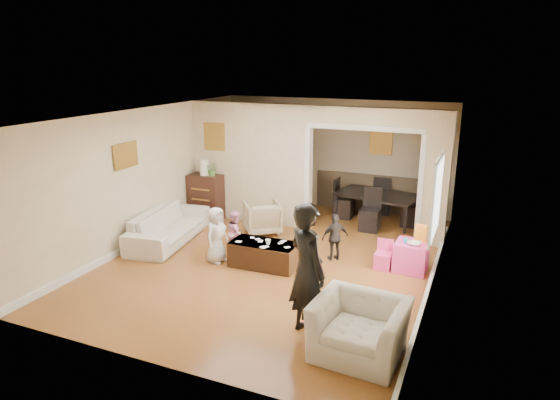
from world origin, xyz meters
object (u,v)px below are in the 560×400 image
at_px(armchair_back, 262,217).
at_px(play_table, 411,256).
at_px(table_lamp, 205,167).
at_px(dining_table, 377,208).
at_px(child_toddler, 335,237).
at_px(armchair_front, 359,329).
at_px(child_kneel_b, 236,233).
at_px(coffee_table, 264,254).
at_px(dresser, 206,197).
at_px(coffee_cup, 268,242).
at_px(cyan_cup, 406,240).
at_px(adult_person, 307,270).
at_px(child_kneel_a, 217,235).
at_px(sofa, 169,226).

relative_size(armchair_back, play_table, 1.35).
relative_size(armchair_back, table_lamp, 2.00).
relative_size(dining_table, child_toddler, 2.08).
height_order(armchair_front, child_kneel_b, child_kneel_b).
relative_size(coffee_table, play_table, 2.18).
distance_m(dresser, play_table, 4.80).
xyz_separation_m(coffee_cup, cyan_cup, (2.18, 0.81, 0.07)).
bearing_deg(child_toddler, child_kneel_b, -26.81).
bearing_deg(play_table, coffee_cup, -159.26).
height_order(cyan_cup, adult_person, adult_person).
bearing_deg(child_kneel_a, cyan_cup, -64.97).
distance_m(coffee_cup, child_kneel_a, 0.96).
bearing_deg(child_toddler, dining_table, -136.29).
relative_size(coffee_table, child_toddler, 1.33).
distance_m(adult_person, child_toddler, 2.59).
distance_m(coffee_cup, dining_table, 3.45).
height_order(coffee_table, play_table, play_table).
height_order(adult_person, child_toddler, adult_person).
bearing_deg(child_toddler, adult_person, 57.39).
xyz_separation_m(sofa, armchair_back, (1.49, 1.18, 0.01)).
xyz_separation_m(sofa, dining_table, (3.51, 2.82, -0.00)).
xyz_separation_m(sofa, child_kneel_a, (1.40, -0.53, 0.19)).
bearing_deg(child_kneel_b, play_table, -101.77).
xyz_separation_m(armchair_front, dining_table, (-0.92, 5.16, -0.03)).
distance_m(cyan_cup, child_kneel_a, 3.26).
xyz_separation_m(cyan_cup, child_kneel_a, (-3.13, -0.91, -0.05)).
xyz_separation_m(dresser, adult_person, (3.73, -3.64, 0.39)).
xyz_separation_m(play_table, child_kneel_a, (-3.23, -0.96, 0.25)).
bearing_deg(table_lamp, dresser, 0.00).
bearing_deg(dining_table, armchair_back, -128.88).
bearing_deg(sofa, armchair_back, -60.01).
height_order(armchair_front, coffee_table, armchair_front).
xyz_separation_m(dresser, child_toddler, (3.35, -1.11, -0.08)).
bearing_deg(coffee_cup, cyan_cup, 20.46).
bearing_deg(table_lamp, sofa, -88.10).
bearing_deg(adult_person, coffee_cup, -14.94).
xyz_separation_m(table_lamp, adult_person, (3.73, -3.64, -0.30)).
xyz_separation_m(armchair_back, table_lamp, (-1.54, 0.31, 0.87)).
bearing_deg(coffee_table, armchair_front, -41.91).
relative_size(coffee_cup, child_kneel_b, 0.12).
xyz_separation_m(play_table, child_toddler, (-1.33, -0.06, 0.18)).
relative_size(coffee_table, coffee_cup, 11.86).
xyz_separation_m(armchair_front, child_kneel_a, (-3.04, 1.81, 0.15)).
distance_m(armchair_back, coffee_cup, 1.83).
bearing_deg(child_kneel_a, play_table, -64.63).
bearing_deg(child_kneel_b, dresser, 24.33).
bearing_deg(coffee_table, child_toddler, 35.54).
height_order(armchair_front, child_toddler, child_toddler).
height_order(armchair_back, cyan_cup, armchair_back).
relative_size(dresser, coffee_table, 0.88).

